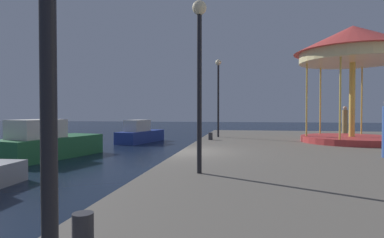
{
  "coord_description": "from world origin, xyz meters",
  "views": [
    {
      "loc": [
        2.5,
        -12.18,
        2.35
      ],
      "look_at": [
        -0.03,
        3.09,
        1.99
      ],
      "focal_mm": 29.7,
      "sensor_mm": 36.0,
      "label": 1
    }
  ],
  "objects_px": {
    "lamp_post_mid_promenade": "(199,56)",
    "bollard_south": "(210,136)",
    "motorboat_green": "(48,144)",
    "carousel": "(353,55)",
    "person_far_corner": "(345,122)",
    "bollard_center": "(83,231)",
    "motorboat_blue": "(140,134)",
    "lamp_post_far_end": "(218,85)"
  },
  "relations": [
    {
      "from": "lamp_post_mid_promenade",
      "to": "bollard_south",
      "type": "xyz_separation_m",
      "value": [
        -0.72,
        9.43,
        -2.75
      ]
    },
    {
      "from": "motorboat_green",
      "to": "carousel",
      "type": "bearing_deg",
      "value": 9.19
    },
    {
      "from": "bollard_south",
      "to": "person_far_corner",
      "type": "bearing_deg",
      "value": 27.51
    },
    {
      "from": "lamp_post_mid_promenade",
      "to": "bollard_center",
      "type": "height_order",
      "value": "lamp_post_mid_promenade"
    },
    {
      "from": "motorboat_blue",
      "to": "person_far_corner",
      "type": "bearing_deg",
      "value": -6.56
    },
    {
      "from": "lamp_post_mid_promenade",
      "to": "bollard_center",
      "type": "xyz_separation_m",
      "value": [
        -0.69,
        -4.55,
        -2.75
      ]
    },
    {
      "from": "motorboat_green",
      "to": "bollard_south",
      "type": "relative_size",
      "value": 14.75
    },
    {
      "from": "person_far_corner",
      "to": "lamp_post_mid_promenade",
      "type": "bearing_deg",
      "value": -118.55
    },
    {
      "from": "bollard_south",
      "to": "lamp_post_mid_promenade",
      "type": "bearing_deg",
      "value": -85.61
    },
    {
      "from": "motorboat_blue",
      "to": "bollard_south",
      "type": "height_order",
      "value": "motorboat_blue"
    },
    {
      "from": "person_far_corner",
      "to": "motorboat_blue",
      "type": "bearing_deg",
      "value": 173.44
    },
    {
      "from": "lamp_post_far_end",
      "to": "carousel",
      "type": "bearing_deg",
      "value": -18.92
    },
    {
      "from": "bollard_center",
      "to": "motorboat_green",
      "type": "bearing_deg",
      "value": 125.35
    },
    {
      "from": "carousel",
      "to": "person_far_corner",
      "type": "xyz_separation_m",
      "value": [
        1.01,
        4.54,
        -3.5
      ]
    },
    {
      "from": "person_far_corner",
      "to": "lamp_post_far_end",
      "type": "bearing_deg",
      "value": -164.62
    },
    {
      "from": "carousel",
      "to": "bollard_south",
      "type": "height_order",
      "value": "carousel"
    },
    {
      "from": "lamp_post_far_end",
      "to": "bollard_south",
      "type": "height_order",
      "value": "lamp_post_far_end"
    },
    {
      "from": "lamp_post_far_end",
      "to": "bollard_center",
      "type": "xyz_separation_m",
      "value": [
        -0.22,
        -16.06,
        -2.99
      ]
    },
    {
      "from": "lamp_post_mid_promenade",
      "to": "lamp_post_far_end",
      "type": "relative_size",
      "value": 0.91
    },
    {
      "from": "motorboat_blue",
      "to": "carousel",
      "type": "height_order",
      "value": "carousel"
    },
    {
      "from": "bollard_center",
      "to": "lamp_post_far_end",
      "type": "bearing_deg",
      "value": 89.22
    },
    {
      "from": "motorboat_blue",
      "to": "bollard_center",
      "type": "bearing_deg",
      "value": -73.04
    },
    {
      "from": "carousel",
      "to": "lamp_post_far_end",
      "type": "distance_m",
      "value": 7.4
    },
    {
      "from": "person_far_corner",
      "to": "bollard_center",
      "type": "bearing_deg",
      "value": -114.03
    },
    {
      "from": "motorboat_green",
      "to": "bollard_south",
      "type": "distance_m",
      "value": 8.4
    },
    {
      "from": "lamp_post_far_end",
      "to": "person_far_corner",
      "type": "distance_m",
      "value": 8.52
    },
    {
      "from": "bollard_south",
      "to": "bollard_center",
      "type": "relative_size",
      "value": 1.0
    },
    {
      "from": "lamp_post_mid_promenade",
      "to": "lamp_post_far_end",
      "type": "bearing_deg",
      "value": 92.33
    },
    {
      "from": "carousel",
      "to": "bollard_south",
      "type": "bearing_deg",
      "value": 177.68
    },
    {
      "from": "motorboat_blue",
      "to": "bollard_center",
      "type": "xyz_separation_m",
      "value": [
        6.06,
        -19.87,
        0.36
      ]
    },
    {
      "from": "carousel",
      "to": "lamp_post_far_end",
      "type": "relative_size",
      "value": 1.23
    },
    {
      "from": "motorboat_green",
      "to": "bollard_center",
      "type": "xyz_separation_m",
      "value": [
        7.98,
        -11.25,
        0.26
      ]
    },
    {
      "from": "motorboat_green",
      "to": "lamp_post_mid_promenade",
      "type": "xyz_separation_m",
      "value": [
        8.67,
        -6.7,
        3.01
      ]
    },
    {
      "from": "motorboat_green",
      "to": "lamp_post_far_end",
      "type": "relative_size",
      "value": 1.25
    },
    {
      "from": "lamp_post_far_end",
      "to": "bollard_center",
      "type": "distance_m",
      "value": 16.34
    },
    {
      "from": "lamp_post_mid_promenade",
      "to": "bollard_south",
      "type": "bearing_deg",
      "value": 94.39
    },
    {
      "from": "bollard_south",
      "to": "person_far_corner",
      "type": "relative_size",
      "value": 0.21
    },
    {
      "from": "lamp_post_far_end",
      "to": "person_far_corner",
      "type": "xyz_separation_m",
      "value": [
        7.91,
        2.18,
        -2.29
      ]
    },
    {
      "from": "motorboat_green",
      "to": "person_far_corner",
      "type": "relative_size",
      "value": 3.1
    },
    {
      "from": "motorboat_blue",
      "to": "lamp_post_mid_promenade",
      "type": "relative_size",
      "value": 1.13
    },
    {
      "from": "motorboat_green",
      "to": "lamp_post_mid_promenade",
      "type": "distance_m",
      "value": 11.36
    },
    {
      "from": "carousel",
      "to": "person_far_corner",
      "type": "bearing_deg",
      "value": 77.51
    }
  ]
}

